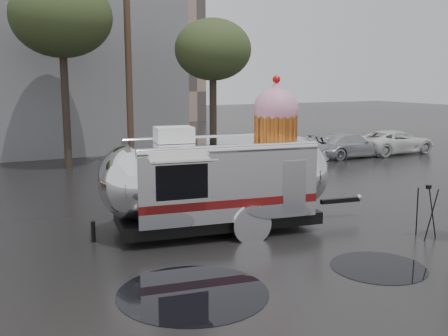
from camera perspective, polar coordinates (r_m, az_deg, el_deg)
ground at (r=9.83m, az=0.56°, el=-13.52°), size 120.00×120.00×0.00m
puddles at (r=9.66m, az=6.58°, el=-14.00°), size 6.36×6.05×0.01m
utility_pole at (r=23.00m, az=-10.37°, el=11.47°), size 1.60×0.28×9.00m
tree_mid at (r=23.50m, az=-17.30°, el=15.36°), size 4.20×4.20×8.03m
tree_right at (r=23.37m, az=-1.22°, el=12.67°), size 3.36×3.36×6.42m
parked_cars at (r=25.79m, az=11.46°, el=2.55°), size 13.20×1.90×1.50m
airstream_trailer at (r=13.35m, az=-0.38°, el=-0.89°), size 7.43×3.15×4.03m
tripod at (r=13.73m, az=21.24°, el=-4.05°), size 0.52×0.55×1.33m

